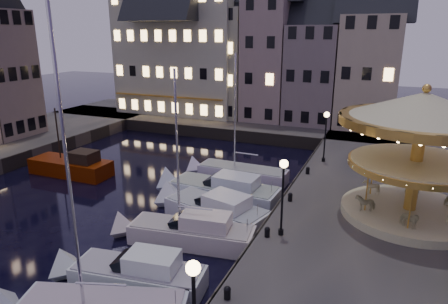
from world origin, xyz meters
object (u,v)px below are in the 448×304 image
at_px(bollard_b, 267,231).
at_px(motorboat_c, 185,232).
at_px(bollard_d, 308,170).
at_px(motorboat_b, 130,275).
at_px(motorboat_d, 212,210).
at_px(red_fishing_boat, 72,167).
at_px(motorboat_e, 219,190).
at_px(streetlamp_b, 283,187).
at_px(carousel, 421,132).
at_px(bollard_c, 290,197).
at_px(bollard_a, 227,292).
at_px(streetlamp_c, 326,130).
at_px(motorboat_f, 236,173).

relative_size(bollard_b, motorboat_c, 0.05).
distance_m(bollard_d, motorboat_b, 16.23).
relative_size(motorboat_d, red_fishing_boat, 1.12).
relative_size(motorboat_c, motorboat_e, 1.21).
distance_m(motorboat_c, motorboat_e, 6.68).
distance_m(streetlamp_b, carousel, 8.39).
distance_m(bollard_c, motorboat_e, 5.79).
height_order(streetlamp_b, red_fishing_boat, red_fishing_boat).
distance_m(bollard_a, bollard_d, 16.00).
relative_size(bollard_d, motorboat_e, 0.06).
xyz_separation_m(motorboat_b, motorboat_d, (0.54, 8.03, 0.00)).
bearing_deg(bollard_c, bollard_d, 90.00).
distance_m(bollard_a, carousel, 13.85).
xyz_separation_m(streetlamp_b, motorboat_c, (-5.37, -0.71, -3.34)).
xyz_separation_m(streetlamp_b, carousel, (6.29, 5.04, 2.33)).
height_order(bollard_b, carousel, carousel).
bearing_deg(motorboat_c, bollard_b, 2.52).
distance_m(streetlamp_b, motorboat_e, 9.17).
bearing_deg(motorboat_b, bollard_b, 43.02).
distance_m(bollard_b, bollard_c, 5.00).
bearing_deg(red_fishing_boat, streetlamp_b, -16.30).
relative_size(bollard_a, motorboat_e, 0.06).
height_order(streetlamp_c, bollard_b, streetlamp_c).
xyz_separation_m(motorboat_c, motorboat_e, (-0.75, 6.64, -0.03)).
relative_size(bollard_c, motorboat_d, 0.07).
bearing_deg(streetlamp_c, carousel, -53.37).
relative_size(bollard_c, red_fishing_boat, 0.08).
bearing_deg(motorboat_b, red_fishing_boat, 141.16).
bearing_deg(bollard_c, bollard_a, -90.00).
xyz_separation_m(motorboat_d, motorboat_e, (-0.87, 3.25, 0.00)).
bearing_deg(motorboat_f, motorboat_e, -86.18).
distance_m(bollard_b, motorboat_e, 8.53).
bearing_deg(motorboat_f, streetlamp_b, -57.45).
bearing_deg(motorboat_d, bollard_a, -61.84).
bearing_deg(bollard_a, carousel, 58.01).
height_order(bollard_c, bollard_d, same).
bearing_deg(red_fishing_boat, motorboat_d, -11.97).
bearing_deg(motorboat_d, motorboat_f, 98.89).
relative_size(bollard_c, motorboat_f, 0.05).
distance_m(motorboat_b, motorboat_e, 11.28).
bearing_deg(streetlamp_c, bollard_c, -93.81).
distance_m(streetlamp_c, motorboat_f, 8.07).
relative_size(bollard_b, motorboat_e, 0.06).
relative_size(bollard_a, motorboat_d, 0.07).
distance_m(bollard_c, motorboat_d, 5.08).
height_order(motorboat_b, motorboat_c, motorboat_c).
bearing_deg(bollard_d, streetlamp_b, -86.57).
bearing_deg(motorboat_b, bollard_d, 71.31).
height_order(motorboat_d, carousel, carousel).
height_order(red_fishing_boat, carousel, carousel).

